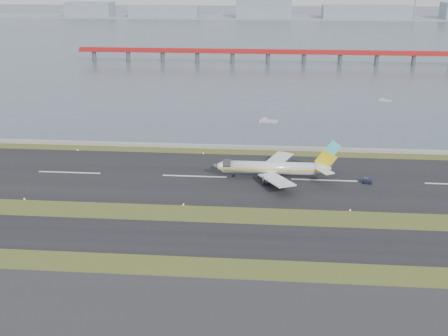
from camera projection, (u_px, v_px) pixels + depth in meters
The scene contains 11 objects.
ground at pixel (179, 217), 146.39m from camera, with size 1000.00×1000.00×0.00m, color #374719.
taxiway_strip at pixel (171, 237), 135.11m from camera, with size 1000.00×18.00×0.10m, color black.
runway_strip at pixel (195, 176), 174.51m from camera, with size 1000.00×45.00×0.10m, color black.
seawall at pixel (206, 146), 202.49m from camera, with size 1000.00×2.50×1.00m, color gray.
bay_water at pixel (251, 31), 577.84m from camera, with size 1400.00×800.00×1.30m, color #455263.
red_pier at pixel (268, 53), 376.80m from camera, with size 260.00×5.00×10.20m.
far_shoreline at pixel (267, 13), 724.76m from camera, with size 1400.00×80.00×60.50m.
airliner at pixel (274, 168), 171.76m from camera, with size 38.52×32.89×12.80m.
pushback_tug at pixel (367, 181), 168.63m from camera, with size 3.17×2.41×1.80m.
workboat_near at pixel (268, 121), 235.32m from camera, with size 8.10×3.39×1.91m.
workboat_far at pixel (385, 100), 272.18m from camera, with size 6.42×4.00×1.49m.
Camera 1 is at (23.19, -132.01, 61.36)m, focal length 45.00 mm.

